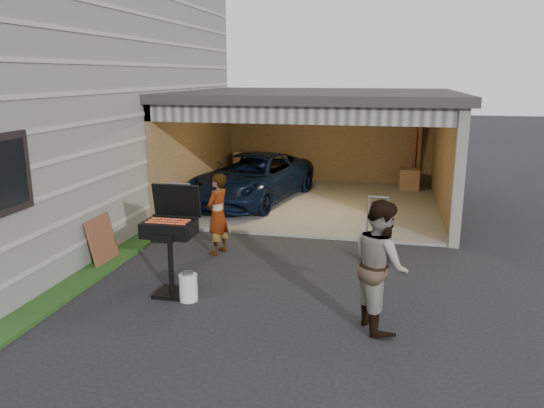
{
  "coord_description": "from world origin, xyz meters",
  "views": [
    {
      "loc": [
        2.53,
        -6.91,
        3.3
      ],
      "look_at": [
        0.66,
        1.68,
        1.15
      ],
      "focal_mm": 35.0,
      "sensor_mm": 36.0,
      "label": 1
    }
  ],
  "objects": [
    {
      "name": "garage",
      "position": [
        0.76,
        6.79,
        1.87
      ],
      "size": [
        6.8,
        6.3,
        2.9
      ],
      "color": "#605E59",
      "rests_on": "ground"
    },
    {
      "name": "minivan",
      "position": [
        -0.88,
        6.26,
        0.62
      ],
      "size": [
        2.9,
        4.75,
        1.23
      ],
      "primitive_type": "imported",
      "rotation": [
        0.0,
        0.0,
        -0.2
      ],
      "color": "black",
      "rests_on": "ground"
    },
    {
      "name": "bbq_grill",
      "position": [
        -0.6,
        0.24,
        1.0
      ],
      "size": [
        0.75,
        0.66,
        1.68
      ],
      "color": "black",
      "rests_on": "ground"
    },
    {
      "name": "propane_tank",
      "position": [
        -0.27,
        0.05,
        0.21
      ],
      "size": [
        0.36,
        0.36,
        0.41
      ],
      "primitive_type": "cylinder",
      "rotation": [
        0.0,
        0.0,
        0.4
      ],
      "color": "silver",
      "rests_on": "ground"
    },
    {
      "name": "house",
      "position": [
        -6.0,
        4.0,
        2.75
      ],
      "size": [
        7.0,
        11.0,
        5.5
      ],
      "primitive_type": "cube",
      "color": "#474744",
      "rests_on": "ground"
    },
    {
      "name": "woman",
      "position": [
        -0.5,
        2.2,
        0.77
      ],
      "size": [
        0.51,
        0.64,
        1.54
      ],
      "primitive_type": "imported",
      "rotation": [
        0.0,
        0.0,
        -1.85
      ],
      "color": "silver",
      "rests_on": "ground"
    },
    {
      "name": "man",
      "position": [
        2.52,
        -0.2,
        0.87
      ],
      "size": [
        0.94,
        1.04,
        1.75
      ],
      "primitive_type": "imported",
      "rotation": [
        0.0,
        0.0,
        1.97
      ],
      "color": "#4B261D",
      "rests_on": "ground"
    },
    {
      "name": "plywood_panel",
      "position": [
        -2.34,
        1.24,
        0.43
      ],
      "size": [
        0.22,
        0.78,
        0.86
      ],
      "primitive_type": "cube",
      "rotation": [
        0.0,
        -0.21,
        0.0
      ],
      "color": "brown",
      "rests_on": "ground"
    },
    {
      "name": "hand_truck",
      "position": [
        2.41,
        2.34,
        0.24
      ],
      "size": [
        0.53,
        0.43,
        1.23
      ],
      "rotation": [
        0.0,
        0.0,
        -0.15
      ],
      "color": "gray",
      "rests_on": "ground"
    },
    {
      "name": "groundcover_strip",
      "position": [
        -2.25,
        -1.0,
        0.03
      ],
      "size": [
        0.5,
        8.0,
        0.06
      ],
      "primitive_type": "cube",
      "color": "#193814",
      "rests_on": "ground"
    },
    {
      "name": "ground",
      "position": [
        0.0,
        0.0,
        0.0
      ],
      "size": [
        80.0,
        80.0,
        0.0
      ],
      "primitive_type": "plane",
      "color": "black",
      "rests_on": "ground"
    }
  ]
}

